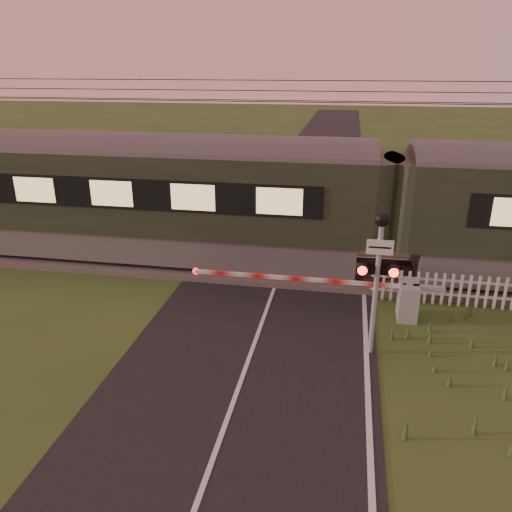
% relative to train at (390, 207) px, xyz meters
% --- Properties ---
extents(ground, '(160.00, 160.00, 0.00)m').
position_rel_train_xyz_m(ground, '(-3.39, -6.50, -2.34)').
color(ground, '#2B4B1C').
rests_on(ground, ground).
extents(road, '(6.00, 140.00, 0.03)m').
position_rel_train_xyz_m(road, '(-3.37, -6.73, -2.33)').
color(road, black).
rests_on(road, ground).
extents(track_bed, '(140.00, 3.40, 0.39)m').
position_rel_train_xyz_m(track_bed, '(-3.39, 0.00, -2.27)').
color(track_bed, '#47423D').
rests_on(track_bed, ground).
extents(overhead_wires, '(120.00, 0.62, 0.62)m').
position_rel_train_xyz_m(overhead_wires, '(-3.39, 0.00, 3.39)').
color(overhead_wires, black).
rests_on(overhead_wires, ground).
extents(train, '(44.09, 3.04, 4.11)m').
position_rel_train_xyz_m(train, '(0.00, 0.00, 0.00)').
color(train, slate).
rests_on(train, ground).
extents(boom_gate, '(7.02, 0.78, 1.04)m').
position_rel_train_xyz_m(boom_gate, '(0.10, -2.92, -1.76)').
color(boom_gate, gray).
rests_on(boom_gate, ground).
extents(crossing_signal, '(0.91, 0.36, 3.56)m').
position_rel_train_xyz_m(crossing_signal, '(-0.55, -4.92, 0.11)').
color(crossing_signal, gray).
rests_on(crossing_signal, ground).
extents(picket_fence, '(4.07, 0.08, 0.98)m').
position_rel_train_xyz_m(picket_fence, '(1.56, -1.89, -1.84)').
color(picket_fence, silver).
rests_on(picket_fence, ground).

